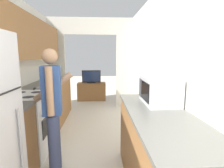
# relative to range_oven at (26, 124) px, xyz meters

# --- Properties ---
(wall_left) EXTENTS (0.38, 6.79, 2.50)m
(wall_left) POSITION_rel_range_oven_xyz_m (-0.26, 0.01, 1.00)
(wall_left) COLOR silver
(wall_left) RESTS_ON ground_plane
(wall_right) EXTENTS (0.06, 6.79, 2.50)m
(wall_right) POSITION_rel_range_oven_xyz_m (2.05, -0.44, 0.78)
(wall_right) COLOR silver
(wall_right) RESTS_ON ground_plane
(wall_far_with_doorway) EXTENTS (2.72, 0.06, 2.50)m
(wall_far_with_doorway) POSITION_rel_range_oven_xyz_m (0.85, 2.38, 0.95)
(wall_far_with_doorway) COLOR silver
(wall_far_with_doorway) RESTS_ON ground_plane
(counter_left) EXTENTS (0.62, 3.15, 0.93)m
(counter_left) POSITION_rel_range_oven_xyz_m (-0.01, 0.83, -0.01)
(counter_left) COLOR brown
(counter_left) RESTS_ON ground_plane
(counter_right) EXTENTS (0.62, 1.71, 0.93)m
(counter_right) POSITION_rel_range_oven_xyz_m (1.72, -0.93, -0.01)
(counter_right) COLOR brown
(counter_right) RESTS_ON ground_plane
(range_oven) EXTENTS (0.66, 0.72, 1.07)m
(range_oven) POSITION_rel_range_oven_xyz_m (0.00, 0.00, 0.00)
(range_oven) COLOR white
(range_oven) RESTS_ON ground_plane
(person) EXTENTS (0.51, 0.40, 1.57)m
(person) POSITION_rel_range_oven_xyz_m (0.53, -0.46, 0.37)
(person) COLOR #384266
(person) RESTS_ON ground_plane
(microwave) EXTENTS (0.37, 0.54, 0.31)m
(microwave) POSITION_rel_range_oven_xyz_m (1.81, -0.57, 0.62)
(microwave) COLOR #B7B7BC
(microwave) RESTS_ON counter_right
(tv_cabinet) EXTENTS (0.93, 0.42, 0.58)m
(tv_cabinet) POSITION_rel_range_oven_xyz_m (0.81, 3.24, -0.18)
(tv_cabinet) COLOR brown
(tv_cabinet) RESTS_ON ground_plane
(television) EXTENTS (0.61, 0.16, 0.42)m
(television) POSITION_rel_range_oven_xyz_m (0.81, 3.19, 0.32)
(television) COLOR black
(television) RESTS_ON tv_cabinet
(knife) EXTENTS (0.08, 0.34, 0.02)m
(knife) POSITION_rel_range_oven_xyz_m (0.00, 0.47, 0.46)
(knife) COLOR #B7B7BC
(knife) RESTS_ON counter_left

